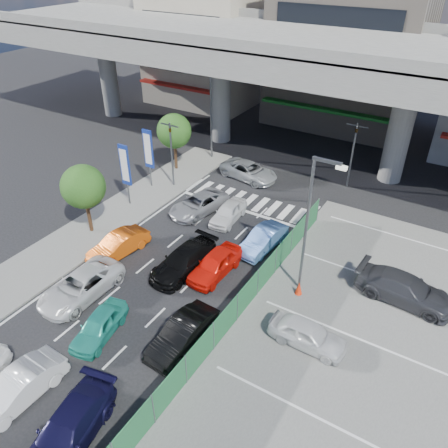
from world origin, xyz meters
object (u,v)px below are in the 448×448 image
Objects in this scene: kei_truck_front_right at (263,240)px; parked_sedan_white at (308,334)px; parked_sedan_dgrey at (405,289)px; taxi_teal_mid at (99,326)px; street_lamp_left at (213,105)px; traffic_cone at (299,288)px; sedan_white_mid_left at (81,286)px; crossing_wagon_silver at (249,171)px; traffic_light_right at (355,140)px; signboard_far at (148,151)px; sedan_white_front_mid at (228,212)px; hatch_white_back_mid at (18,389)px; minivan_navy_back at (68,430)px; wagon_silver_front_left at (199,204)px; tree_far at (174,131)px; signboard_near at (125,167)px; traffic_light_left at (171,139)px; tree_near at (83,187)px; sedan_black_mid at (184,261)px; hatch_black_mid_right at (183,334)px; street_lamp_right at (311,217)px; taxi_orange_right at (215,264)px; taxi_orange_left at (119,245)px.

kei_truck_front_right is 7.95m from parked_sedan_white.
taxi_teal_mid is at bearing 133.99° from parked_sedan_dgrey.
street_lamp_left reaches higher than traffic_cone.
sedan_white_mid_left reaches higher than crossing_wagon_silver.
signboard_far is (-13.10, -8.01, -0.87)m from traffic_light_right.
sedan_white_front_mid is (-5.48, -9.04, -3.31)m from traffic_light_right.
hatch_white_back_mid is at bearing -65.52° from sedan_white_mid_left.
signboard_far is 20.90m from minivan_navy_back.
crossing_wagon_silver is (0.53, 6.42, 0.03)m from wagon_silver_front_left.
street_lamp_left is 4.04m from tree_far.
taxi_teal_mid is at bearing -54.92° from signboard_near.
signboard_near reaches higher than parked_sedan_white.
parked_sedan_white reaches higher than sedan_white_front_mid.
kei_truck_front_right is (10.77, 0.28, -2.40)m from signboard_near.
signboard_near is 12.81m from taxi_teal_mid.
street_lamp_left reaches higher than traffic_light_right.
traffic_light_left is 8.06m from tree_near.
parked_sedan_dgrey is (19.95, -6.55, -2.59)m from tree_far.
signboard_near is 3.03m from signboard_far.
hatch_white_back_mid reaches higher than parked_sedan_white.
sedan_black_mid is 0.93× the size of parked_sedan_dgrey.
minivan_navy_back is 1.32× the size of taxi_teal_mid.
traffic_light_right is 6.69× the size of traffic_cone.
traffic_cone is (7.16, 7.78, -0.16)m from taxi_teal_mid.
hatch_white_back_mid is at bearing -121.42° from traffic_cone.
street_lamp_right is at bearing 66.64° from hatch_black_mid_right.
street_lamp_left reaches higher than parked_sedan_dgrey.
signboard_far is 11.10m from sedan_black_mid.
hatch_black_mid_right is 11.29m from sedan_white_front_mid.
signboard_far is at bearing 167.92° from sedan_white_front_mid.
tree_far is at bearing 148.97° from traffic_cone.
traffic_light_right is 17.26m from parked_sedan_white.
taxi_teal_mid is 0.89× the size of taxi_orange_right.
taxi_teal_mid is 4.17m from hatch_black_mid_right.
street_lamp_left is 2.17× the size of sedan_white_front_mid.
traffic_cone is (3.32, 6.14, -0.24)m from hatch_black_mid_right.
wagon_silver_front_left is at bearing 89.64° from taxi_teal_mid.
crossing_wagon_silver is at bearing 66.89° from tree_near.
street_lamp_right reaches higher than tree_far.
street_lamp_left is 1.66× the size of crossing_wagon_silver.
crossing_wagon_silver is (-8.96, 10.21, -4.10)m from street_lamp_right.
taxi_orange_left is at bearing -54.42° from signboard_near.
sedan_white_front_mid is at bearing 160.52° from kei_truck_front_right.
sedan_black_mid is (8.22, -7.07, -2.37)m from signboard_far.
wagon_silver_front_left is (-2.35, 12.09, 0.03)m from taxi_teal_mid.
signboard_far is 16.52m from hatch_black_mid_right.
signboard_near reaches higher than kei_truck_front_right.
traffic_light_right is at bearing 30.89° from traffic_light_left.
tree_near is 4.34m from taxi_orange_left.
taxi_teal_mid is at bearing -91.24° from sedan_black_mid.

